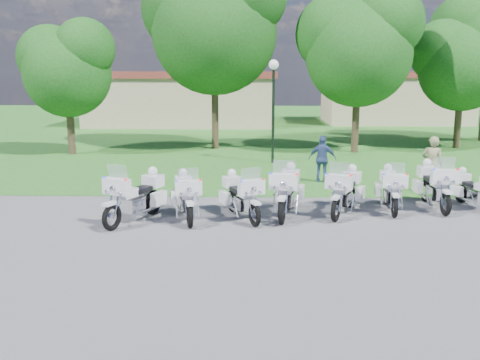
{
  "coord_description": "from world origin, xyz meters",
  "views": [
    {
      "loc": [
        -0.3,
        -14.27,
        4.1
      ],
      "look_at": [
        -0.74,
        1.2,
        0.95
      ],
      "focal_mm": 40.0,
      "sensor_mm": 36.0,
      "label": 1
    }
  ],
  "objects_px": {
    "motorcycle_0": "(136,195)",
    "motorcycle_1": "(186,195)",
    "motorcycle_2": "(241,195)",
    "motorcycle_3": "(287,190)",
    "motorcycle_6": "(434,184)",
    "lamp_post": "(273,86)",
    "bystander_c": "(322,159)",
    "motorcycle_7": "(475,189)",
    "motorcycle_4": "(345,190)",
    "bystander_a": "(432,165)",
    "motorcycle_5": "(390,188)"
  },
  "relations": [
    {
      "from": "motorcycle_2",
      "to": "lamp_post",
      "type": "bearing_deg",
      "value": -120.77
    },
    {
      "from": "motorcycle_3",
      "to": "motorcycle_7",
      "type": "height_order",
      "value": "motorcycle_3"
    },
    {
      "from": "motorcycle_0",
      "to": "motorcycle_2",
      "type": "height_order",
      "value": "motorcycle_0"
    },
    {
      "from": "motorcycle_5",
      "to": "lamp_post",
      "type": "xyz_separation_m",
      "value": [
        -3.28,
        8.24,
        2.79
      ]
    },
    {
      "from": "motorcycle_1",
      "to": "motorcycle_4",
      "type": "distance_m",
      "value": 4.65
    },
    {
      "from": "motorcycle_0",
      "to": "motorcycle_6",
      "type": "relative_size",
      "value": 0.95
    },
    {
      "from": "motorcycle_3",
      "to": "motorcycle_6",
      "type": "height_order",
      "value": "motorcycle_3"
    },
    {
      "from": "motorcycle_1",
      "to": "motorcycle_2",
      "type": "relative_size",
      "value": 1.06
    },
    {
      "from": "motorcycle_6",
      "to": "bystander_c",
      "type": "bearing_deg",
      "value": -51.65
    },
    {
      "from": "bystander_c",
      "to": "motorcycle_5",
      "type": "bearing_deg",
      "value": 120.11
    },
    {
      "from": "motorcycle_4",
      "to": "motorcycle_5",
      "type": "xyz_separation_m",
      "value": [
        1.43,
        0.5,
        -0.04
      ]
    },
    {
      "from": "motorcycle_1",
      "to": "bystander_a",
      "type": "relative_size",
      "value": 1.2
    },
    {
      "from": "motorcycle_0",
      "to": "motorcycle_6",
      "type": "distance_m",
      "value": 8.97
    },
    {
      "from": "motorcycle_1",
      "to": "lamp_post",
      "type": "height_order",
      "value": "lamp_post"
    },
    {
      "from": "motorcycle_7",
      "to": "bystander_c",
      "type": "xyz_separation_m",
      "value": [
        -4.19,
        3.71,
        0.29
      ]
    },
    {
      "from": "motorcycle_6",
      "to": "bystander_c",
      "type": "height_order",
      "value": "bystander_c"
    },
    {
      "from": "motorcycle_2",
      "to": "motorcycle_7",
      "type": "bearing_deg",
      "value": 167.33
    },
    {
      "from": "motorcycle_2",
      "to": "motorcycle_5",
      "type": "relative_size",
      "value": 0.95
    },
    {
      "from": "motorcycle_7",
      "to": "lamp_post",
      "type": "xyz_separation_m",
      "value": [
        -5.92,
        7.95,
        2.86
      ]
    },
    {
      "from": "motorcycle_0",
      "to": "motorcycle_6",
      "type": "xyz_separation_m",
      "value": [
        8.79,
        1.79,
        -0.01
      ]
    },
    {
      "from": "motorcycle_4",
      "to": "lamp_post",
      "type": "height_order",
      "value": "lamp_post"
    },
    {
      "from": "bystander_c",
      "to": "motorcycle_1",
      "type": "bearing_deg",
      "value": 57.9
    },
    {
      "from": "motorcycle_0",
      "to": "motorcycle_2",
      "type": "distance_m",
      "value": 2.93
    },
    {
      "from": "motorcycle_1",
      "to": "motorcycle_2",
      "type": "height_order",
      "value": "motorcycle_1"
    },
    {
      "from": "motorcycle_1",
      "to": "lamp_post",
      "type": "distance_m",
      "value": 10.19
    },
    {
      "from": "motorcycle_2",
      "to": "motorcycle_6",
      "type": "height_order",
      "value": "motorcycle_6"
    },
    {
      "from": "lamp_post",
      "to": "bystander_c",
      "type": "xyz_separation_m",
      "value": [
        1.72,
        -4.25,
        -2.57
      ]
    },
    {
      "from": "motorcycle_4",
      "to": "bystander_a",
      "type": "bearing_deg",
      "value": -116.54
    },
    {
      "from": "motorcycle_0",
      "to": "motorcycle_4",
      "type": "xyz_separation_m",
      "value": [
        5.94,
        0.95,
        -0.03
      ]
    },
    {
      "from": "motorcycle_5",
      "to": "lamp_post",
      "type": "bearing_deg",
      "value": -62.62
    },
    {
      "from": "lamp_post",
      "to": "motorcycle_7",
      "type": "bearing_deg",
      "value": -53.35
    },
    {
      "from": "motorcycle_7",
      "to": "motorcycle_1",
      "type": "bearing_deg",
      "value": -5.5
    },
    {
      "from": "motorcycle_3",
      "to": "motorcycle_5",
      "type": "height_order",
      "value": "motorcycle_3"
    },
    {
      "from": "bystander_a",
      "to": "motorcycle_1",
      "type": "bearing_deg",
      "value": 41.36
    },
    {
      "from": "motorcycle_1",
      "to": "bystander_c",
      "type": "relative_size",
      "value": 1.33
    },
    {
      "from": "lamp_post",
      "to": "bystander_c",
      "type": "height_order",
      "value": "lamp_post"
    },
    {
      "from": "motorcycle_3",
      "to": "motorcycle_6",
      "type": "relative_size",
      "value": 1.03
    },
    {
      "from": "motorcycle_5",
      "to": "motorcycle_6",
      "type": "bearing_deg",
      "value": -160.78
    },
    {
      "from": "bystander_a",
      "to": "motorcycle_2",
      "type": "bearing_deg",
      "value": 45.57
    },
    {
      "from": "motorcycle_0",
      "to": "motorcycle_2",
      "type": "relative_size",
      "value": 1.08
    },
    {
      "from": "motorcycle_2",
      "to": "lamp_post",
      "type": "xyz_separation_m",
      "value": [
        1.19,
        9.31,
        2.78
      ]
    },
    {
      "from": "motorcycle_2",
      "to": "motorcycle_3",
      "type": "relative_size",
      "value": 0.86
    },
    {
      "from": "motorcycle_7",
      "to": "bystander_a",
      "type": "distance_m",
      "value": 2.23
    },
    {
      "from": "motorcycle_7",
      "to": "bystander_a",
      "type": "height_order",
      "value": "bystander_a"
    },
    {
      "from": "motorcycle_2",
      "to": "bystander_c",
      "type": "relative_size",
      "value": 1.25
    },
    {
      "from": "motorcycle_4",
      "to": "motorcycle_7",
      "type": "xyz_separation_m",
      "value": [
        4.07,
        0.78,
        -0.1
      ]
    },
    {
      "from": "motorcycle_2",
      "to": "motorcycle_7",
      "type": "relative_size",
      "value": 1.07
    },
    {
      "from": "motorcycle_0",
      "to": "motorcycle_7",
      "type": "xyz_separation_m",
      "value": [
        10.01,
        1.73,
        -0.13
      ]
    },
    {
      "from": "motorcycle_0",
      "to": "motorcycle_1",
      "type": "bearing_deg",
      "value": -143.54
    },
    {
      "from": "motorcycle_6",
      "to": "lamp_post",
      "type": "xyz_separation_m",
      "value": [
        -4.69,
        7.9,
        2.74
      ]
    }
  ]
}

